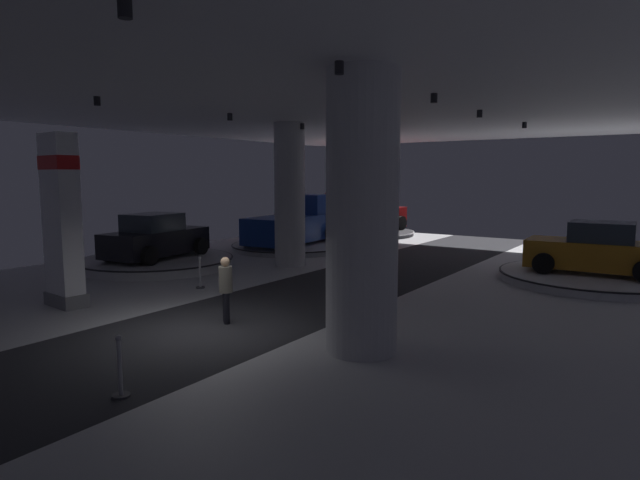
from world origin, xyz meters
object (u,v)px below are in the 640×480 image
at_px(pickup_truck_deep_left, 363,215).
at_px(visitor_walking_near, 226,286).
at_px(display_platform_mid_left, 157,262).
at_px(brand_sign_pylon, 62,218).
at_px(display_platform_far_right, 594,277).
at_px(display_platform_far_left, 291,246).
at_px(pickup_truck_far_left, 295,224).
at_px(column_right, 362,214).
at_px(display_platform_deep_left, 366,232).
at_px(display_car_far_right, 597,250).
at_px(column_left, 290,195).
at_px(display_car_mid_left, 156,238).

distance_m(pickup_truck_deep_left, visitor_walking_near, 19.31).
bearing_deg(display_platform_mid_left, pickup_truck_deep_left, 85.81).
xyz_separation_m(brand_sign_pylon, display_platform_far_right, (11.28, 11.65, -2.20)).
bearing_deg(visitor_walking_near, display_platform_far_left, 120.66).
relative_size(pickup_truck_far_left, visitor_walking_near, 3.44).
relative_size(column_right, display_platform_deep_left, 0.97).
relative_size(column_right, display_car_far_right, 1.28).
bearing_deg(brand_sign_pylon, display_platform_mid_left, 119.02).
bearing_deg(visitor_walking_near, display_platform_deep_left, 109.82).
height_order(display_platform_far_right, pickup_truck_deep_left, pickup_truck_deep_left).
bearing_deg(display_platform_deep_left, brand_sign_pylon, -84.56).
bearing_deg(pickup_truck_deep_left, display_platform_deep_left, 80.53).
height_order(display_car_far_right, display_platform_deep_left, display_car_far_right).
bearing_deg(column_left, brand_sign_pylon, -96.58).
xyz_separation_m(display_car_far_right, display_platform_far_left, (-13.02, 0.49, -0.91)).
xyz_separation_m(display_platform_far_right, pickup_truck_far_left, (-13.02, 0.81, 1.03)).
height_order(display_platform_deep_left, pickup_truck_far_left, pickup_truck_far_left).
bearing_deg(display_platform_far_left, brand_sign_pylon, -81.99).
height_order(display_platform_far_left, pickup_truck_far_left, pickup_truck_far_left).
distance_m(display_platform_mid_left, pickup_truck_deep_left, 14.08).
relative_size(display_platform_far_right, visitor_walking_near, 3.75).
height_order(column_right, display_platform_far_right, column_right).
xyz_separation_m(display_platform_far_left, visitor_walking_near, (6.48, -10.93, 0.76)).
distance_m(brand_sign_pylon, display_platform_far_left, 12.46).
bearing_deg(column_left, visitor_walking_near, -62.77).
relative_size(column_left, display_platform_deep_left, 0.97).
bearing_deg(pickup_truck_far_left, pickup_truck_deep_left, 91.55).
height_order(column_right, display_car_far_right, column_right).
bearing_deg(brand_sign_pylon, column_left, 83.42).
bearing_deg(display_car_mid_left, display_platform_mid_left, 99.19).
relative_size(display_car_far_right, display_platform_far_left, 0.76).
height_order(display_car_mid_left, pickup_truck_deep_left, pickup_truck_deep_left).
distance_m(display_platform_far_right, display_car_mid_left, 15.62).
xyz_separation_m(column_left, brand_sign_pylon, (-0.99, -8.57, -0.39)).
bearing_deg(pickup_truck_deep_left, brand_sign_pylon, -84.31).
bearing_deg(display_platform_far_left, pickup_truck_deep_left, 91.72).
xyz_separation_m(display_platform_deep_left, display_platform_far_left, (0.16, -7.50, 0.01)).
xyz_separation_m(display_platform_far_right, display_platform_mid_left, (-14.23, -6.34, 0.04)).
height_order(column_left, display_car_far_right, column_left).
height_order(column_left, visitor_walking_near, column_left).
bearing_deg(display_car_mid_left, column_right, -19.22).
bearing_deg(visitor_walking_near, display_platform_mid_left, 152.04).
distance_m(display_platform_mid_left, display_platform_far_left, 6.94).
bearing_deg(pickup_truck_far_left, display_platform_mid_left, -99.62).
height_order(display_platform_far_right, display_platform_mid_left, display_platform_mid_left).
distance_m(column_left, pickup_truck_deep_left, 11.26).
bearing_deg(display_platform_mid_left, display_platform_far_left, 79.69).
xyz_separation_m(column_left, pickup_truck_far_left, (-2.73, 3.90, -1.55)).
distance_m(display_platform_far_left, visitor_walking_near, 12.72).
bearing_deg(display_platform_mid_left, brand_sign_pylon, -60.98).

